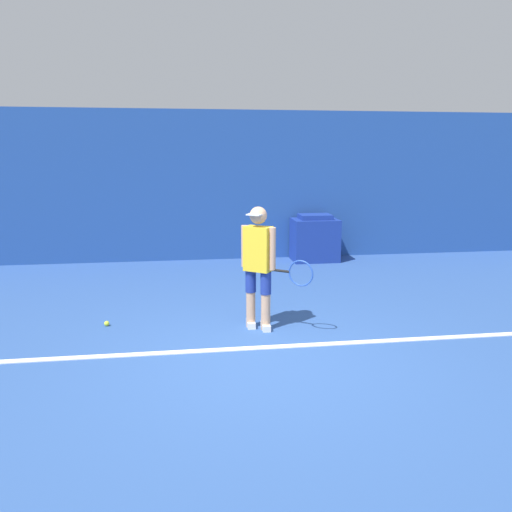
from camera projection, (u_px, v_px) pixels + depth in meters
The scene contains 6 objects.
ground_plane at pixel (263, 360), 5.53m from camera, with size 24.00×24.00×0.00m, color #2D5193.
back_wall at pixel (223, 186), 10.54m from camera, with size 24.00×0.10×3.13m.
court_baseline at pixel (258, 348), 5.85m from camera, with size 21.60×0.10×0.01m.
tennis_player at pixel (259, 262), 6.34m from camera, with size 0.82×0.64×1.59m.
tennis_ball at pixel (107, 323), 6.60m from camera, with size 0.07×0.07×0.07m.
covered_chair at pixel (315, 239), 10.58m from camera, with size 0.95×0.71×0.99m.
Camera 1 is at (-0.81, -5.12, 2.24)m, focal length 35.00 mm.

